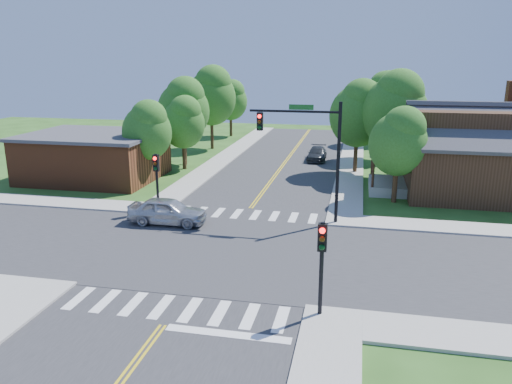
% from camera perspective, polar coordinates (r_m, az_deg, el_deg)
% --- Properties ---
extents(ground, '(100.00, 100.00, 0.00)m').
position_cam_1_polar(ground, '(25.74, -4.26, -6.77)').
color(ground, '#254916').
rests_on(ground, ground).
extents(road_ns, '(10.00, 90.00, 0.04)m').
position_cam_1_polar(road_ns, '(25.73, -4.26, -6.73)').
color(road_ns, '#2D2D30').
rests_on(road_ns, ground).
extents(road_ew, '(90.00, 10.00, 0.04)m').
position_cam_1_polar(road_ew, '(25.73, -4.26, -6.72)').
color(road_ew, '#2D2D30').
rests_on(road_ew, ground).
extents(intersection_patch, '(10.20, 10.20, 0.06)m').
position_cam_1_polar(intersection_patch, '(25.74, -4.26, -6.77)').
color(intersection_patch, '#2D2D30').
rests_on(intersection_patch, ground).
extents(sidewalk_ne, '(40.00, 40.00, 0.14)m').
position_cam_1_polar(sidewalk_ne, '(40.90, 24.29, 0.34)').
color(sidewalk_ne, '#9E9B93').
rests_on(sidewalk_ne, ground).
extents(sidewalk_nw, '(40.00, 40.00, 0.14)m').
position_cam_1_polar(sidewalk_nw, '(45.82, -17.99, 2.43)').
color(sidewalk_nw, '#9E9B93').
rests_on(sidewalk_nw, ground).
extents(crosswalk_north, '(8.85, 2.00, 0.01)m').
position_cam_1_polar(crosswalk_north, '(31.37, -1.14, -2.56)').
color(crosswalk_north, white).
rests_on(crosswalk_north, ground).
extents(crosswalk_south, '(8.85, 2.00, 0.01)m').
position_cam_1_polar(crosswalk_south, '(20.40, -9.17, -12.98)').
color(crosswalk_south, white).
rests_on(crosswalk_south, ground).
extents(centerline, '(0.30, 90.00, 0.01)m').
position_cam_1_polar(centerline, '(25.72, -4.26, -6.68)').
color(centerline, yellow).
rests_on(centerline, ground).
extents(stop_bar, '(4.60, 0.45, 0.09)m').
position_cam_1_polar(stop_bar, '(18.56, -3.24, -16.00)').
color(stop_bar, white).
rests_on(stop_bar, ground).
extents(signal_mast_ne, '(5.30, 0.42, 7.20)m').
position_cam_1_polar(signal_mast_ne, '(29.03, 6.12, 5.67)').
color(signal_mast_ne, black).
rests_on(signal_mast_ne, ground).
extents(signal_pole_se, '(0.34, 0.42, 3.80)m').
position_cam_1_polar(signal_pole_se, '(18.66, 7.54, -6.80)').
color(signal_pole_se, black).
rests_on(signal_pole_se, ground).
extents(signal_pole_nw, '(0.34, 0.42, 3.80)m').
position_cam_1_polar(signal_pole_nw, '(31.81, -11.31, 2.28)').
color(signal_pole_nw, black).
rests_on(signal_pole_nw, ground).
extents(house_ne, '(13.05, 8.80, 7.11)m').
position_cam_1_polar(house_ne, '(38.59, 24.26, 4.48)').
color(house_ne, '#332012').
rests_on(house_ne, ground).
extents(building_nw, '(10.40, 8.40, 3.73)m').
position_cam_1_polar(building_nw, '(42.45, -18.00, 3.96)').
color(building_nw, brown).
rests_on(building_nw, ground).
extents(tree_e_a, '(3.86, 3.67, 6.57)m').
position_cam_1_polar(tree_e_a, '(34.47, 16.09, 5.74)').
color(tree_e_a, '#382314').
rests_on(tree_e_a, ground).
extents(tree_e_b, '(5.17, 4.91, 8.78)m').
position_cam_1_polar(tree_e_b, '(41.24, 15.67, 9.28)').
color(tree_e_b, '#382314').
rests_on(tree_e_b, ground).
extents(tree_e_c, '(4.96, 4.72, 8.44)m').
position_cam_1_polar(tree_e_c, '(48.98, 14.47, 9.94)').
color(tree_e_c, '#382314').
rests_on(tree_e_c, ground).
extents(tree_e_d, '(4.80, 4.56, 8.17)m').
position_cam_1_polar(tree_e_d, '(58.33, 14.22, 10.55)').
color(tree_e_d, '#382314').
rests_on(tree_e_d, ground).
extents(tree_w_a, '(3.84, 3.65, 6.53)m').
position_cam_1_polar(tree_w_a, '(39.47, -12.30, 7.08)').
color(tree_w_a, '#382314').
rests_on(tree_w_a, ground).
extents(tree_w_b, '(4.71, 4.48, 8.01)m').
position_cam_1_polar(tree_w_b, '(45.83, -8.24, 9.58)').
color(tree_w_b, '#382314').
rests_on(tree_w_b, ground).
extents(tree_w_c, '(5.22, 4.96, 8.88)m').
position_cam_1_polar(tree_w_c, '(53.62, -5.09, 11.08)').
color(tree_w_c, '#382314').
rests_on(tree_w_c, ground).
extents(tree_w_d, '(4.12, 3.91, 7.00)m').
position_cam_1_polar(tree_w_d, '(62.49, -2.86, 10.56)').
color(tree_w_d, '#382314').
rests_on(tree_w_d, ground).
extents(tree_house, '(4.69, 4.45, 7.97)m').
position_cam_1_polar(tree_house, '(42.61, 11.67, 8.97)').
color(tree_house, '#382314').
rests_on(tree_house, ground).
extents(tree_bldg, '(3.82, 3.63, 6.49)m').
position_cam_1_polar(tree_bldg, '(43.99, -8.28, 8.04)').
color(tree_bldg, '#382314').
rests_on(tree_bldg, ground).
extents(car_silver, '(2.03, 4.70, 1.58)m').
position_cam_1_polar(car_silver, '(29.89, -10.09, -2.21)').
color(car_silver, '#BABCC1').
rests_on(car_silver, ground).
extents(car_dgrey, '(1.84, 4.30, 1.23)m').
position_cam_1_polar(car_dgrey, '(48.15, 6.99, 4.31)').
color(car_dgrey, '#303436').
rests_on(car_dgrey, ground).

